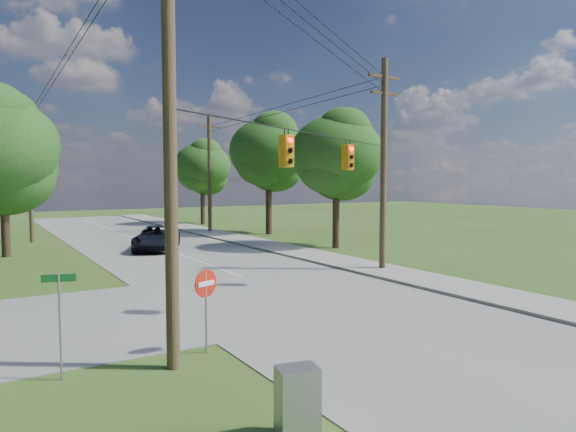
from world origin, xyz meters
TOP-DOWN VIEW (x-y plane):
  - ground at (0.00, 0.00)m, footprint 140.00×140.00m
  - main_road at (2.00, 5.00)m, footprint 10.00×100.00m
  - sidewalk_east at (8.70, 5.00)m, footprint 2.60×100.00m
  - pole_sw at (-4.60, 0.40)m, footprint 2.00×0.32m
  - pole_ne at (8.90, 8.00)m, footprint 2.00×0.32m
  - pole_north_e at (8.90, 30.00)m, footprint 2.00×0.32m
  - pole_north_w at (-5.00, 30.00)m, footprint 2.00×0.32m
  - power_lines at (1.50, 11.54)m, footprint 13.93×29.62m
  - traffic_signals at (2.55, 4.43)m, footprint 4.91×3.27m
  - tree_w_mid at (-7.00, 23.00)m, footprint 6.40×6.40m
  - tree_e_near at (12.00, 16.00)m, footprint 6.20×6.20m
  - tree_e_mid at (12.50, 26.00)m, footprint 6.60×6.60m
  - tree_e_far at (11.50, 38.00)m, footprint 5.80×5.80m
  - car_main_north at (1.42, 21.08)m, footprint 4.63×6.11m
  - control_cabinet at (-3.87, -4.00)m, footprint 0.80×0.65m
  - do_not_enter_sign at (-3.50, 1.00)m, footprint 0.71×0.27m
  - street_name_sign at (-7.01, 1.00)m, footprint 0.71×0.24m

SIDE VIEW (x-z plane):
  - ground at x=0.00m, z-range 0.00..0.00m
  - main_road at x=2.00m, z-range 0.00..0.03m
  - sidewalk_east at x=8.70m, z-range 0.00..0.12m
  - control_cabinet at x=-3.87m, z-range 0.00..1.28m
  - car_main_north at x=1.42m, z-range 0.03..1.57m
  - street_name_sign at x=-7.01m, z-range 0.35..2.79m
  - do_not_enter_sign at x=-3.50m, z-range 0.52..2.73m
  - pole_north_e at x=8.90m, z-range 0.13..10.13m
  - pole_north_w at x=-5.00m, z-range 0.13..10.13m
  - pole_ne at x=8.90m, z-range 0.22..10.72m
  - traffic_signals at x=2.55m, z-range 4.97..6.02m
  - tree_e_far at x=11.50m, z-range 1.76..10.08m
  - pole_sw at x=-4.60m, z-range 0.23..12.23m
  - tree_e_near at x=12.00m, z-range 1.85..10.66m
  - tree_w_mid at x=-7.00m, z-range 1.97..11.19m
  - tree_e_mid at x=12.50m, z-range 2.09..11.73m
  - power_lines at x=1.50m, z-range 6.69..11.62m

